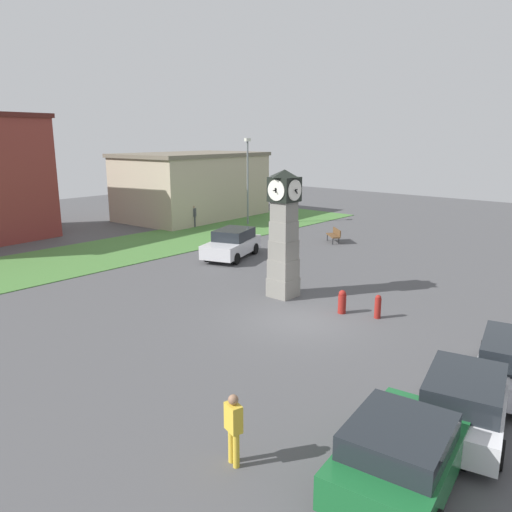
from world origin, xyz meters
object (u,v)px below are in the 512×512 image
Objects in this scene: car_navy_sedan at (401,452)px; car_silver_hatch at (232,243)px; bollard_mid_row at (342,302)px; car_near_tower at (465,400)px; pedestrian_by_cars at (234,425)px; pedestrian_near_bench at (193,215)px; bench at (334,234)px; clock_tower at (284,234)px; street_lamp_near_road at (248,176)px; bollard_near_tower at (378,306)px.

car_navy_sedan is 0.87× the size of car_silver_hatch.
car_navy_sedan reaches higher than bollard_mid_row.
pedestrian_by_cars is (-4.59, 3.15, 0.18)m from car_near_tower.
pedestrian_near_bench is at bearing 50.10° from pedestrian_by_cars.
car_navy_sedan reaches higher than car_near_tower.
clock_tower is at bearing -157.87° from bench.
pedestrian_near_bench is (-2.47, 11.05, 0.45)m from bench.
street_lamp_near_road reaches higher than bench.
clock_tower is 3.20× the size of pedestrian_near_bench.
clock_tower is at bearing 87.01° from bollard_mid_row.
car_silver_hatch reaches higher than car_navy_sedan.
bollard_near_tower is 9.61m from car_navy_sedan.
clock_tower is 17.89m from pedestrian_near_bench.
bench is (16.21, 14.03, -0.23)m from car_near_tower.
car_silver_hatch reaches higher than bollard_mid_row.
street_lamp_near_road is at bearing 55.69° from bollard_near_tower.
clock_tower reaches higher than pedestrian_by_cars.
bench is 23.48m from pedestrian_by_cars.
bollard_mid_row is at bearing 108.08° from bollard_near_tower.
bollard_mid_row is 0.58× the size of pedestrian_by_cars.
bollard_near_tower is at bearing -124.31° from street_lamp_near_road.
street_lamp_near_road is at bearing 81.56° from bench.
street_lamp_near_road is at bearing 52.66° from bollard_mid_row.
pedestrian_near_bench reaches higher than bench.
car_navy_sedan is (-8.26, -4.90, 0.29)m from bollard_near_tower.
car_near_tower reaches higher than bench.
car_near_tower reaches higher than bollard_mid_row.
clock_tower is at bearing 33.28° from pedestrian_by_cars.
pedestrian_by_cars is at bearing -161.01° from bollard_mid_row.
pedestrian_near_bench is at bearing 60.97° from clock_tower.
pedestrian_near_bench reaches higher than pedestrian_by_cars.
bench is (7.42, -2.14, -0.29)m from car_silver_hatch.
car_near_tower is (2.88, -0.21, -0.01)m from car_navy_sedan.
street_lamp_near_road is (12.42, 13.41, 1.09)m from clock_tower.
pedestrian_near_bench is at bearing 67.26° from bollard_near_tower.
car_near_tower is at bearing -118.55° from car_silver_hatch.
pedestrian_near_bench is (4.95, 8.91, 0.16)m from car_silver_hatch.
pedestrian_near_bench is (8.64, 15.56, -1.76)m from clock_tower.
pedestrian_near_bench is at bearing 56.23° from car_navy_sedan.
car_navy_sedan is 0.90× the size of car_near_tower.
bench is 0.96× the size of pedestrian_by_cars.
bollard_mid_row is at bearing -115.26° from pedestrian_near_bench.
clock_tower reaches higher than car_near_tower.
bollard_mid_row reaches higher than bench.
car_navy_sedan is 29.91m from pedestrian_near_bench.
car_silver_hatch is at bearing 61.00° from clock_tower.
pedestrian_by_cars reaches higher than car_near_tower.
car_near_tower is at bearing -127.41° from street_lamp_near_road.
clock_tower is 10.98m from car_near_tower.
car_near_tower is 2.77× the size of pedestrian_by_cars.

